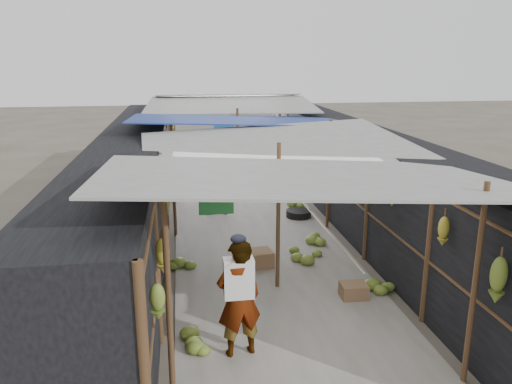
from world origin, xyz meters
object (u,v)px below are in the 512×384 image
crate_near (258,259)px  vendor_seated (260,175)px  black_basin (299,214)px  vendor_elderly (239,299)px  shopper_blue (219,189)px

crate_near → vendor_seated: 5.99m
crate_near → black_basin: 3.31m
vendor_elderly → shopper_blue: 6.37m
black_basin → vendor_seated: (-0.54, 2.97, 0.36)m
crate_near → shopper_blue: (-0.47, 3.45, 0.53)m
vendor_elderly → shopper_blue: (0.24, 6.37, -0.14)m
shopper_blue → black_basin: bearing=-10.3°
crate_near → vendor_elderly: size_ratio=0.33×
black_basin → vendor_elderly: 6.31m
black_basin → vendor_elderly: (-2.23, -5.85, 0.74)m
vendor_elderly → vendor_seated: 8.99m
black_basin → vendor_elderly: size_ratio=0.38×
vendor_seated → crate_near: bearing=-0.3°
shopper_blue → vendor_elderly: bearing=-87.9°
vendor_elderly → vendor_seated: size_ratio=1.82×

